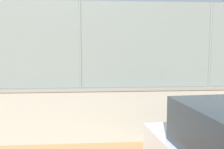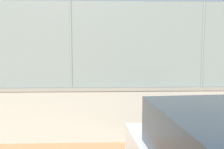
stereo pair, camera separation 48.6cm
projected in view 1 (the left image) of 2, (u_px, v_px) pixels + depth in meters
The scene contains 7 objects.
ground_plane at pixel (118, 79), 18.56m from camera, with size 260.00×260.00×0.00m, color tan.
perimeter_wall at pixel (81, 114), 6.35m from camera, with size 25.99×0.40×1.34m.
fence_panel_on_wall at pixel (80, 45), 6.17m from camera, with size 25.54×0.10×2.04m.
player_crossing_court at pixel (208, 69), 16.01m from camera, with size 1.06×0.71×1.59m.
player_foreground_swinging at pixel (106, 70), 16.26m from camera, with size 0.78×0.70×1.47m.
player_at_service_line at pixel (22, 72), 14.34m from camera, with size 1.01×0.70×1.61m.
sports_ball at pixel (206, 68), 14.64m from camera, with size 0.09×0.09×0.09m, color white.
Camera 1 is at (1.90, 18.33, 2.31)m, focal length 41.81 mm.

